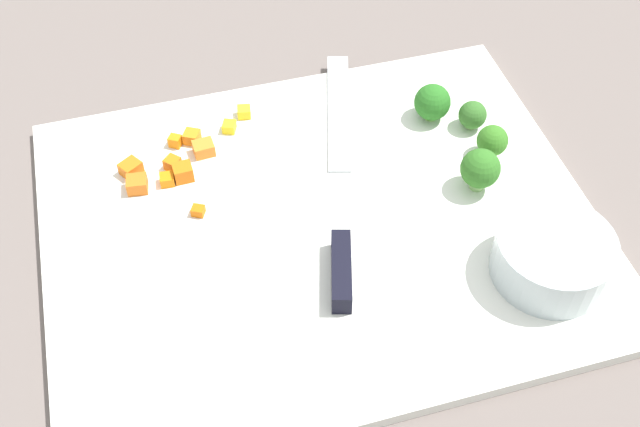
{
  "coord_description": "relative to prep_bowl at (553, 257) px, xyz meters",
  "views": [
    {
      "loc": [
        -0.12,
        -0.43,
        0.54
      ],
      "look_at": [
        0.0,
        0.0,
        0.02
      ],
      "focal_mm": 43.86,
      "sensor_mm": 36.0,
      "label": 1
    }
  ],
  "objects": [
    {
      "name": "pepper_dice_0",
      "position": [
        -0.21,
        0.26,
        -0.02
      ],
      "size": [
        0.02,
        0.01,
        0.01
      ],
      "primitive_type": "cube",
      "rotation": [
        0.0,
        0.0,
        2.96
      ],
      "color": "yellow",
      "rests_on": "cutting_board"
    },
    {
      "name": "carrot_dice_3",
      "position": [
        -0.26,
        0.24,
        -0.02
      ],
      "size": [
        0.02,
        0.02,
        0.01
      ],
      "primitive_type": "cube",
      "rotation": [
        0.0,
        0.0,
        2.65
      ],
      "color": "orange",
      "rests_on": "cutting_board"
    },
    {
      "name": "carrot_dice_5",
      "position": [
        -0.27,
        0.14,
        -0.02
      ],
      "size": [
        0.01,
        0.01,
        0.01
      ],
      "primitive_type": "cube",
      "rotation": [
        0.0,
        0.0,
        2.67
      ],
      "color": "orange",
      "rests_on": "cutting_board"
    },
    {
      "name": "ground_plane",
      "position": [
        -0.17,
        0.11,
        -0.03
      ],
      "size": [
        4.0,
        4.0,
        0.0
      ],
      "primitive_type": "plane",
      "color": "#695E5A"
    },
    {
      "name": "broccoli_floret_0",
      "position": [
        0.01,
        0.14,
        -0.0
      ],
      "size": [
        0.03,
        0.03,
        0.03
      ],
      "color": "#84BA62",
      "rests_on": "cutting_board"
    },
    {
      "name": "carrot_dice_6",
      "position": [
        -0.25,
        0.22,
        -0.01
      ],
      "size": [
        0.02,
        0.02,
        0.01
      ],
      "primitive_type": "cube",
      "rotation": [
        0.0,
        0.0,
        0.07
      ],
      "color": "orange",
      "rests_on": "cutting_board"
    },
    {
      "name": "broccoli_floret_2",
      "position": [
        -0.02,
        0.1,
        0.0
      ],
      "size": [
        0.04,
        0.04,
        0.04
      ],
      "color": "#8CBE6A",
      "rests_on": "cutting_board"
    },
    {
      "name": "carrot_dice_1",
      "position": [
        -0.32,
        0.21,
        -0.01
      ],
      "size": [
        0.02,
        0.02,
        0.01
      ],
      "primitive_type": "cube",
      "rotation": [
        0.0,
        0.0,
        0.58
      ],
      "color": "orange",
      "rests_on": "cutting_board"
    },
    {
      "name": "broccoli_floret_3",
      "position": [
        -0.03,
        0.21,
        -0.0
      ],
      "size": [
        0.04,
        0.04,
        0.04
      ],
      "color": "#8DBD5C",
      "rests_on": "cutting_board"
    },
    {
      "name": "carrot_dice_0",
      "position": [
        -0.28,
        0.19,
        -0.01
      ],
      "size": [
        0.02,
        0.02,
        0.02
      ],
      "primitive_type": "cube",
      "rotation": [
        0.0,
        0.0,
        0.04
      ],
      "color": "orange",
      "rests_on": "cutting_board"
    },
    {
      "name": "chef_knife",
      "position": [
        -0.15,
        0.1,
        -0.01
      ],
      "size": [
        0.11,
        0.32,
        0.02
      ],
      "rotation": [
        0.0,
        0.0,
        1.29
      ],
      "color": "silver",
      "rests_on": "cutting_board"
    },
    {
      "name": "pepper_dice_1",
      "position": [
        -0.22,
        0.24,
        -0.02
      ],
      "size": [
        0.02,
        0.02,
        0.01
      ],
      "primitive_type": "cube",
      "rotation": [
        0.0,
        0.0,
        1.18
      ],
      "color": "yellow",
      "rests_on": "cutting_board"
    },
    {
      "name": "carrot_dice_8",
      "position": [
        -0.28,
        0.21,
        -0.01
      ],
      "size": [
        0.02,
        0.02,
        0.01
      ],
      "primitive_type": "cube",
      "rotation": [
        0.0,
        0.0,
        2.35
      ],
      "color": "orange",
      "rests_on": "cutting_board"
    },
    {
      "name": "prep_bowl",
      "position": [
        0.0,
        0.0,
        0.0
      ],
      "size": [
        0.1,
        0.1,
        0.04
      ],
      "primitive_type": "cylinder",
      "color": "#B0BEC1",
      "rests_on": "cutting_board"
    },
    {
      "name": "carrot_dice_4",
      "position": [
        -0.32,
        0.19,
        -0.01
      ],
      "size": [
        0.02,
        0.02,
        0.01
      ],
      "primitive_type": "cube",
      "rotation": [
        0.0,
        0.0,
        1.44
      ],
      "color": "orange",
      "rests_on": "cutting_board"
    },
    {
      "name": "cutting_board",
      "position": [
        -0.17,
        0.11,
        -0.03
      ],
      "size": [
        0.48,
        0.39,
        0.01
      ],
      "primitive_type": "cube",
      "color": "white",
      "rests_on": "ground_plane"
    },
    {
      "name": "carrot_dice_2",
      "position": [
        -0.28,
        0.24,
        -0.02
      ],
      "size": [
        0.01,
        0.01,
        0.01
      ],
      "primitive_type": "cube",
      "rotation": [
        0.0,
        0.0,
        1.02
      ],
      "color": "orange",
      "rests_on": "cutting_board"
    },
    {
      "name": "carrot_dice_7",
      "position": [
        -0.29,
        0.19,
        -0.02
      ],
      "size": [
        0.01,
        0.01,
        0.01
      ],
      "primitive_type": "cube",
      "rotation": [
        0.0,
        0.0,
        3.06
      ],
      "color": "orange",
      "rests_on": "cutting_board"
    },
    {
      "name": "broccoli_floret_1",
      "position": [
        0.01,
        0.18,
        -0.01
      ],
      "size": [
        0.03,
        0.03,
        0.03
      ],
      "color": "#8EAD66",
      "rests_on": "cutting_board"
    }
  ]
}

